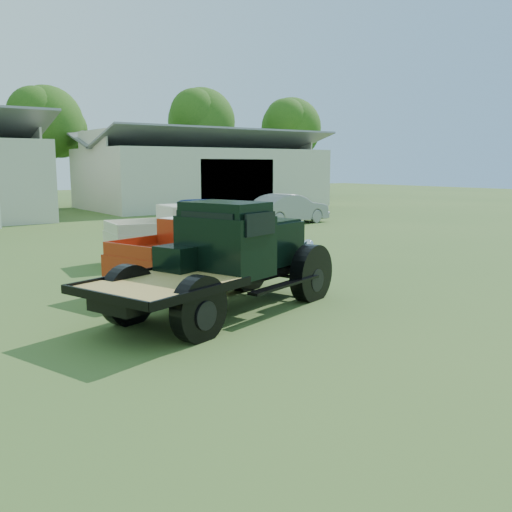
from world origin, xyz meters
TOP-DOWN VIEW (x-y plane):
  - ground at (0.00, 0.00)m, footprint 120.00×120.00m
  - shed_right at (14.00, 27.00)m, footprint 16.80×9.20m
  - tree_c at (5.00, 33.00)m, footprint 5.40×5.40m
  - tree_d at (18.00, 34.00)m, footprint 6.00×6.00m
  - tree_e at (26.00, 32.00)m, footprint 5.70×5.70m
  - vintage_flatbed at (-0.70, 1.11)m, footprint 6.00×3.85m
  - red_pickup at (0.23, 3.87)m, footprint 4.87×3.08m
  - white_pickup at (1.63, 7.17)m, footprint 4.76×2.33m
  - misc_car_blue at (6.61, 14.16)m, footprint 4.74×2.98m
  - misc_car_grey at (11.36, 14.03)m, footprint 4.68×2.07m

SIDE VIEW (x-z plane):
  - ground at x=0.00m, z-range 0.00..0.00m
  - misc_car_grey at x=11.36m, z-range 0.00..1.49m
  - misc_car_blue at x=6.61m, z-range 0.00..1.50m
  - red_pickup at x=0.23m, z-range 0.00..1.66m
  - white_pickup at x=1.63m, z-range 0.00..1.68m
  - vintage_flatbed at x=-0.70m, z-range 0.00..2.21m
  - shed_right at x=14.00m, z-range 0.00..5.20m
  - tree_c at x=5.00m, z-range 0.00..9.00m
  - tree_e at x=26.00m, z-range 0.00..9.50m
  - tree_d at x=18.00m, z-range 0.00..10.00m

